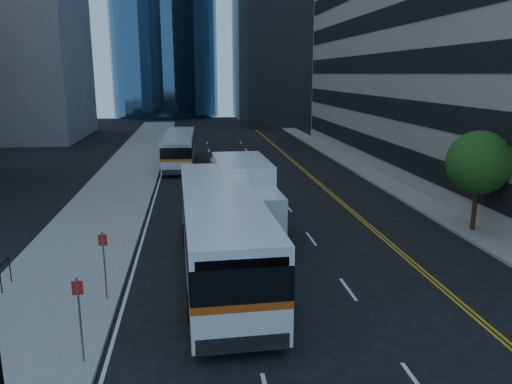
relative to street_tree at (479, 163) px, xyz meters
The scene contains 7 objects.
ground 12.58m from the street_tree, 138.37° to the right, with size 160.00×160.00×0.00m, color black.
sidewalk_west 26.11m from the street_tree, 138.92° to the left, with size 5.00×90.00×0.15m, color gray.
sidewalk_east 17.37m from the street_tree, 90.00° to the left, with size 2.00×90.00×0.15m, color gray.
street_tree is the anchor object (origin of this frame).
bus_front 13.85m from the street_tree, 163.64° to the right, with size 3.32×13.34×3.42m.
bus_rear 26.22m from the street_tree, 126.03° to the left, with size 2.73×11.29×2.90m.
box_truck 11.88m from the street_tree, behind, with size 2.93×7.81×3.70m.
Camera 1 is at (-5.20, -14.98, 7.97)m, focal length 35.00 mm.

